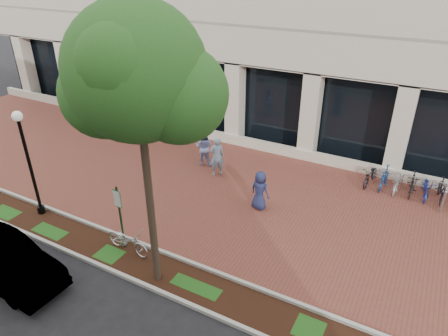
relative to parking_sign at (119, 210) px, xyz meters
The scene contains 15 objects.
ground 5.25m from the parking_sign, 75.75° to the left, with size 120.00×120.00×0.00m, color black.
brick_plaza 5.25m from the parking_sign, 75.75° to the left, with size 40.00×9.00×0.01m, color brown.
planting_strip 2.01m from the parking_sign, 17.08° to the right, with size 40.00×1.50×0.01m, color black.
curb_plaza_side 1.96m from the parking_sign, 16.66° to the left, with size 40.00×0.12×0.12m, color #ACACA2.
curb_street_side 2.23m from the parking_sign, 42.42° to the right, with size 40.00×0.12×0.12m, color #ACACA2.
parking_sign is the anchor object (origin of this frame).
lamppost 4.31m from the parking_sign, behind, with size 0.36×0.36×4.16m.
street_tree 5.08m from the parking_sign, 17.63° to the right, with size 4.10×3.41×8.12m.
locked_bicycle 1.11m from the parking_sign, 16.34° to the right, with size 0.61×1.75×0.92m, color silver.
pedestrian_left 6.04m from the parking_sign, 87.52° to the left, with size 0.67×0.44×1.84m, color #81A2C0.
pedestrian_mid 6.71m from the parking_sign, 96.73° to the left, with size 0.87×0.68×1.80m, color #93A1DB.
pedestrian_right 5.42m from the parking_sign, 55.32° to the left, with size 0.79×0.51×1.61m, color #1F264E.
bollard 12.02m from the parking_sign, 38.41° to the left, with size 0.12×0.12×1.00m.
bike_rack_cluster 11.80m from the parking_sign, 45.78° to the left, with size 4.12×1.71×0.95m.
sedan_near_curb 3.65m from the parking_sign, 127.33° to the right, with size 1.46×4.18×1.38m, color #AAAAAF.
Camera 1 is at (6.87, -12.72, 8.82)m, focal length 32.00 mm.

